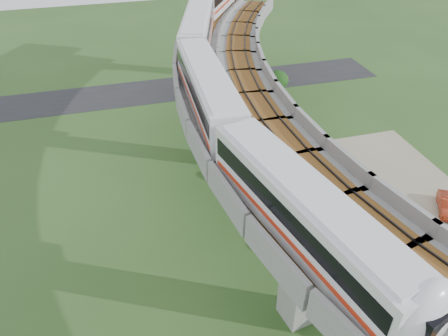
{
  "coord_description": "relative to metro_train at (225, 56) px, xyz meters",
  "views": [
    {
      "loc": [
        -9.38,
        -28.0,
        27.03
      ],
      "look_at": [
        -1.97,
        -1.35,
        7.5
      ],
      "focal_mm": 35.0,
      "sensor_mm": 36.0,
      "label": 1
    }
  ],
  "objects": [
    {
      "name": "tree_0",
      "position": [
        11.65,
        14.76,
        -10.01
      ],
      "size": [
        3.07,
        3.07,
        3.61
      ],
      "color": "#382314",
      "rests_on": "ground"
    },
    {
      "name": "dirt_lot",
      "position": [
        12.93,
        -11.25,
        -12.29
      ],
      "size": [
        18.0,
        26.0,
        0.04
      ],
      "primitive_type": "cube",
      "color": "gray",
      "rests_on": "ground"
    },
    {
      "name": "ground",
      "position": [
        -1.07,
        -9.25,
        -12.31
      ],
      "size": [
        160.0,
        160.0,
        0.0
      ],
      "primitive_type": "plane",
      "color": "#2F4F1F",
      "rests_on": "ground"
    },
    {
      "name": "viaduct",
      "position": [
        2.77,
        -9.25,
        -3.26
      ],
      "size": [
        19.58,
        73.98,
        11.4
      ],
      "color": "#99968E",
      "rests_on": "ground"
    },
    {
      "name": "car_red",
      "position": [
        18.08,
        -12.69,
        -11.6
      ],
      "size": [
        3.3,
        4.17,
        1.33
      ],
      "primitive_type": "imported",
      "rotation": [
        0.0,
        0.0,
        -0.55
      ],
      "color": "#9A250E",
      "rests_on": "dirt_lot"
    },
    {
      "name": "fence",
      "position": [
        8.68,
        -9.25,
        -11.56
      ],
      "size": [
        3.87,
        38.73,
        1.5
      ],
      "color": "#2D382D",
      "rests_on": "ground"
    },
    {
      "name": "tree_4",
      "position": [
        6.8,
        -23.53,
        -10.19
      ],
      "size": [
        3.0,
        3.0,
        3.4
      ],
      "color": "#382314",
      "rests_on": "ground"
    },
    {
      "name": "car_white",
      "position": [
        10.52,
        -16.39,
        -11.59
      ],
      "size": [
        3.29,
        4.23,
        1.35
      ],
      "primitive_type": "imported",
      "rotation": [
        0.0,
        0.0,
        0.5
      ],
      "color": "silver",
      "rests_on": "dirt_lot"
    },
    {
      "name": "metro_train",
      "position": [
        0.0,
        0.0,
        0.0
      ],
      "size": [
        15.69,
        60.56,
        3.64
      ],
      "color": "silver",
      "rests_on": "ground"
    },
    {
      "name": "car_dark",
      "position": [
        11.99,
        -9.96,
        -11.6
      ],
      "size": [
        4.92,
        2.82,
        1.34
      ],
      "primitive_type": "imported",
      "rotation": [
        0.0,
        0.0,
        1.36
      ],
      "color": "black",
      "rests_on": "dirt_lot"
    },
    {
      "name": "asphalt_road",
      "position": [
        -1.07,
        20.75,
        -12.29
      ],
      "size": [
        60.0,
        8.0,
        0.03
      ],
      "primitive_type": "cube",
      "color": "#232326",
      "rests_on": "ground"
    },
    {
      "name": "tree_1",
      "position": [
        7.5,
        2.53,
        -9.96
      ],
      "size": [
        1.88,
        1.88,
        3.16
      ],
      "color": "#382314",
      "rests_on": "ground"
    },
    {
      "name": "tree_2",
      "position": [
        5.13,
        -4.94,
        -9.88
      ],
      "size": [
        2.45,
        2.45,
        3.48
      ],
      "color": "#382314",
      "rests_on": "ground"
    },
    {
      "name": "tree_3",
      "position": [
        6.2,
        -15.76,
        -10.05
      ],
      "size": [
        2.1,
        2.1,
        3.16
      ],
      "color": "#382314",
      "rests_on": "ground"
    }
  ]
}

